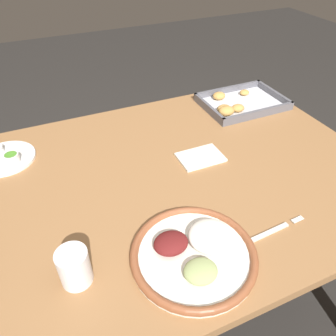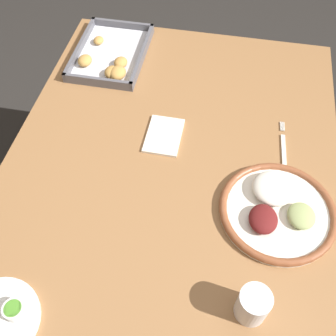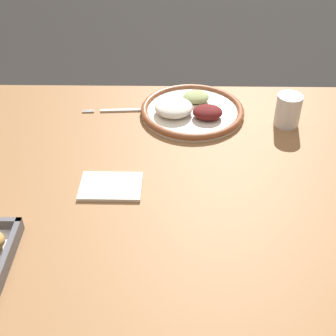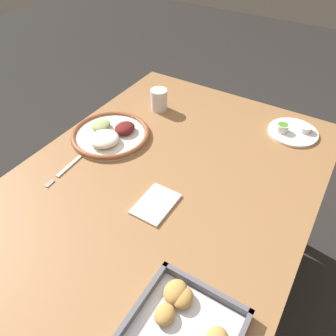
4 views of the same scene
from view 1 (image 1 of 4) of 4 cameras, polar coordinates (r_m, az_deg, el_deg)
The scene contains 8 objects.
ground_plane at distance 1.56m, azimuth 1.01°, elevation -21.43°, with size 8.00×8.00×0.00m, color #282623.
dining_table at distance 1.07m, azimuth 1.38°, elevation -4.75°, with size 1.26×0.93×0.71m.
dinner_plate at distance 0.79m, azimuth 4.68°, elevation -14.41°, with size 0.30×0.30×0.05m.
fork at distance 0.87m, azimuth 16.89°, elevation -10.84°, with size 0.22×0.03×0.00m.
saucer_plate at distance 1.18m, azimuth -26.50°, elevation 1.71°, with size 0.19×0.19×0.04m.
baking_tray at distance 1.39m, azimuth 12.14°, elevation 10.94°, with size 0.33×0.24×0.04m.
drinking_cup at distance 0.75m, azimuth -16.00°, elevation -16.25°, with size 0.07×0.07×0.09m.
napkin at distance 1.07m, azimuth 5.68°, elevation 1.88°, with size 0.14×0.10×0.01m.
Camera 1 is at (-0.34, -0.70, 1.36)m, focal length 35.00 mm.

